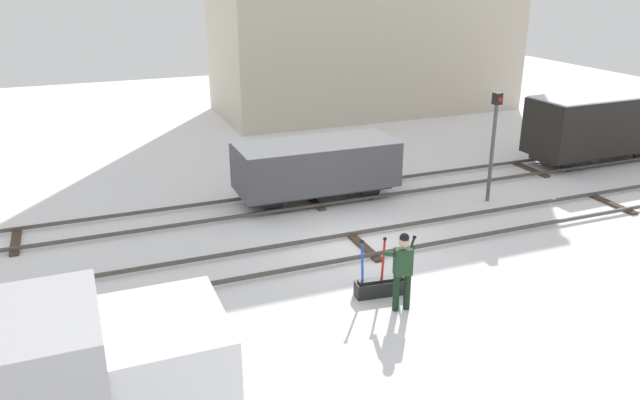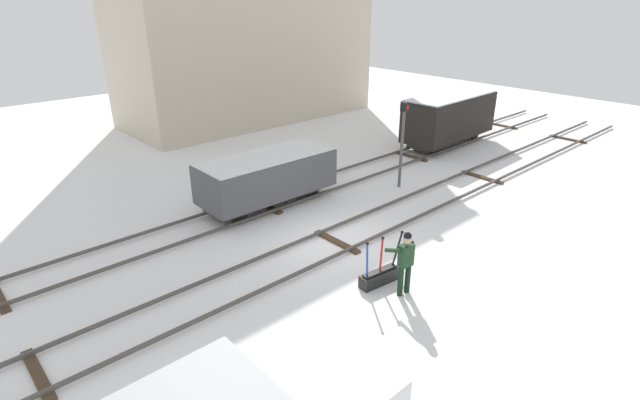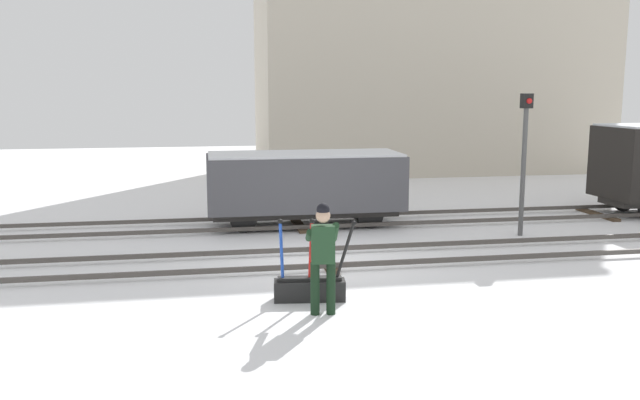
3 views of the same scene
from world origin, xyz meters
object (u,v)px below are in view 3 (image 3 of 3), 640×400
object	(u,v)px
switch_lever_frame	(310,286)
signal_post	(524,149)
rail_worker	(323,251)
freight_car_near_switch	(305,183)

from	to	relation	value
switch_lever_frame	signal_post	xyz separation A→B (m)	(6.07, 4.27, 1.95)
switch_lever_frame	rail_worker	size ratio (longest dim) A/B	0.79
switch_lever_frame	freight_car_near_switch	distance (m)	6.51
rail_worker	freight_car_near_switch	bearing A→B (deg)	90.34
switch_lever_frame	rail_worker	distance (m)	1.10
rail_worker	signal_post	bearing A→B (deg)	46.74
switch_lever_frame	signal_post	world-z (taller)	signal_post
rail_worker	signal_post	xyz separation A→B (m)	(5.98, 5.01, 1.13)
rail_worker	freight_car_near_switch	world-z (taller)	freight_car_near_switch
rail_worker	signal_post	size ratio (longest dim) A/B	0.52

